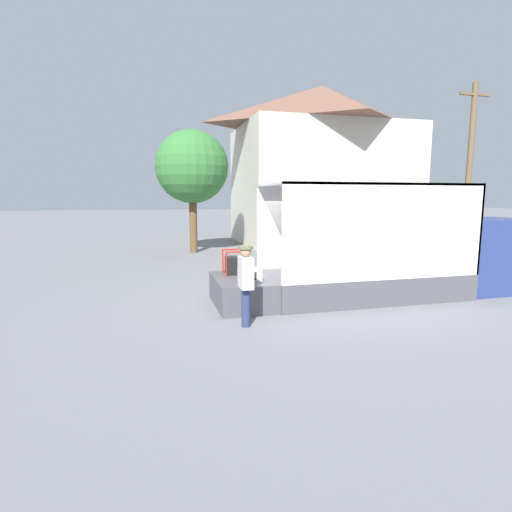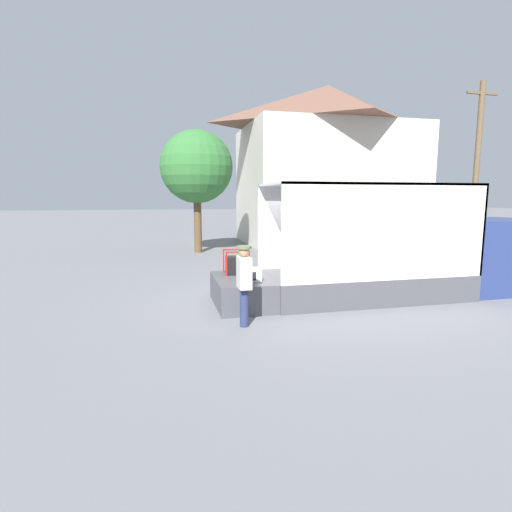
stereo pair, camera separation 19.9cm
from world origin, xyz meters
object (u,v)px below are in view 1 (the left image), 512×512
(worker_person, at_px, (246,278))
(utility_pole, at_px, (470,164))
(microwave, at_px, (250,275))
(box_truck, at_px, (425,261))
(street_tree, at_px, (192,167))
(portable_generator, at_px, (236,265))

(worker_person, xyz_separation_m, utility_pole, (14.17, 10.02, 3.32))
(worker_person, bearing_deg, utility_pole, 35.28)
(microwave, relative_size, utility_pole, 0.06)
(box_truck, height_order, street_tree, street_tree)
(box_truck, distance_m, worker_person, 5.62)
(box_truck, bearing_deg, utility_pole, 43.66)
(microwave, xyz_separation_m, street_tree, (-0.31, 10.07, 3.16))
(microwave, bearing_deg, worker_person, -106.91)
(microwave, bearing_deg, box_truck, 4.38)
(microwave, relative_size, street_tree, 0.09)
(box_truck, xyz_separation_m, utility_pole, (8.79, 8.39, 3.45))
(portable_generator, relative_size, worker_person, 0.37)
(portable_generator, bearing_deg, microwave, -81.81)
(microwave, distance_m, street_tree, 10.56)
(portable_generator, xyz_separation_m, worker_person, (-0.25, -2.16, 0.10))
(utility_pole, xyz_separation_m, street_tree, (-14.09, 1.30, -0.35))
(box_truck, distance_m, microwave, 5.01)
(worker_person, bearing_deg, microwave, 73.09)
(box_truck, bearing_deg, portable_generator, 174.14)
(worker_person, distance_m, utility_pole, 17.67)
(microwave, xyz_separation_m, portable_generator, (-0.13, 0.91, 0.09))
(microwave, distance_m, portable_generator, 0.92)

